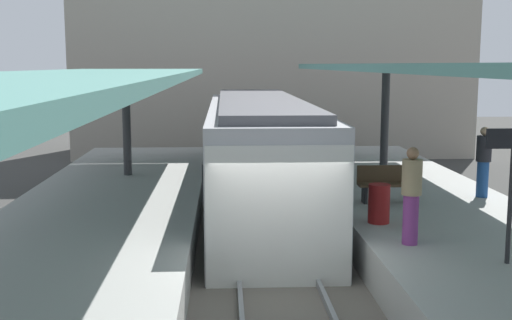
# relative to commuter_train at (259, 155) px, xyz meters

# --- Properties ---
(ground_plane) EXTENTS (80.00, 80.00, 0.00)m
(ground_plane) POSITION_rel_commuter_train_xyz_m (0.00, -6.58, -1.73)
(ground_plane) COLOR #383835
(platform_left) EXTENTS (4.40, 28.00, 1.00)m
(platform_left) POSITION_rel_commuter_train_xyz_m (-3.80, -6.58, -1.23)
(platform_left) COLOR #9E9E99
(platform_left) RESTS_ON ground_plane
(platform_right) EXTENTS (4.40, 28.00, 1.00)m
(platform_right) POSITION_rel_commuter_train_xyz_m (3.80, -6.58, -1.23)
(platform_right) COLOR #9E9E99
(platform_right) RESTS_ON ground_plane
(track_ballast) EXTENTS (3.20, 28.00, 0.20)m
(track_ballast) POSITION_rel_commuter_train_xyz_m (0.00, -6.58, -1.63)
(track_ballast) COLOR #59544C
(track_ballast) RESTS_ON ground_plane
(rail_near_side) EXTENTS (0.08, 28.00, 0.14)m
(rail_near_side) POSITION_rel_commuter_train_xyz_m (-0.72, -6.58, -1.46)
(rail_near_side) COLOR slate
(rail_near_side) RESTS_ON track_ballast
(rail_far_side) EXTENTS (0.08, 28.00, 0.14)m
(rail_far_side) POSITION_rel_commuter_train_xyz_m (0.72, -6.58, -1.46)
(rail_far_side) COLOR slate
(rail_far_side) RESTS_ON track_ballast
(commuter_train) EXTENTS (2.78, 12.94, 3.10)m
(commuter_train) POSITION_rel_commuter_train_xyz_m (0.00, 0.00, 0.00)
(commuter_train) COLOR #ADADB2
(commuter_train) RESTS_ON track_ballast
(canopy_left) EXTENTS (4.18, 21.00, 3.06)m
(canopy_left) POSITION_rel_commuter_train_xyz_m (-3.80, -5.18, 2.22)
(canopy_left) COLOR #333335
(canopy_left) RESTS_ON platform_left
(canopy_right) EXTENTS (4.18, 21.00, 3.23)m
(canopy_right) POSITION_rel_commuter_train_xyz_m (3.80, -5.18, 2.38)
(canopy_right) COLOR #333335
(canopy_right) RESTS_ON platform_right
(platform_bench) EXTENTS (1.40, 0.41, 0.86)m
(platform_bench) POSITION_rel_commuter_train_xyz_m (2.85, -2.98, -0.26)
(platform_bench) COLOR black
(platform_bench) RESTS_ON platform_right
(litter_bin) EXTENTS (0.44, 0.44, 0.80)m
(litter_bin) POSITION_rel_commuter_train_xyz_m (2.18, -4.94, -0.33)
(litter_bin) COLOR maroon
(litter_bin) RESTS_ON platform_right
(passenger_mid_platform) EXTENTS (0.36, 0.36, 1.77)m
(passenger_mid_platform) POSITION_rel_commuter_train_xyz_m (2.36, -6.53, 0.19)
(passenger_mid_platform) COLOR #7A337A
(passenger_mid_platform) RESTS_ON platform_right
(passenger_far_end) EXTENTS (0.36, 0.36, 1.72)m
(passenger_far_end) POSITION_rel_commuter_train_xyz_m (5.33, -2.51, 0.17)
(passenger_far_end) COLOR navy
(passenger_far_end) RESTS_ON platform_right
(station_building_backdrop) EXTENTS (18.00, 6.00, 11.00)m
(station_building_backdrop) POSITION_rel_commuter_train_xyz_m (1.33, 13.42, 3.77)
(station_building_backdrop) COLOR #A89E8E
(station_building_backdrop) RESTS_ON ground_plane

